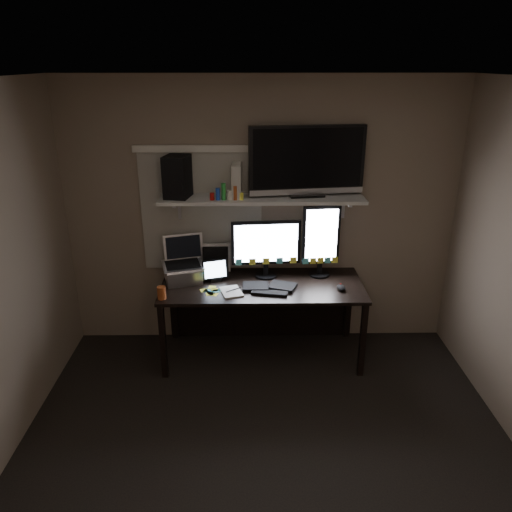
{
  "coord_description": "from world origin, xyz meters",
  "views": [
    {
      "loc": [
        -0.12,
        -2.63,
        2.6
      ],
      "look_at": [
        -0.06,
        1.25,
        1.07
      ],
      "focal_mm": 35.0,
      "sensor_mm": 36.0,
      "label": 1
    }
  ],
  "objects_px": {
    "keyboard": "(269,287)",
    "tablet": "(215,270)",
    "monitor_portrait": "(321,241)",
    "game_console": "(237,180)",
    "speaker": "(177,177)",
    "desk": "(262,296)",
    "cup": "(162,293)",
    "mouse": "(341,287)",
    "monitor_landscape": "(266,248)",
    "tv": "(307,161)",
    "laptop": "(182,261)"
  },
  "relations": [
    {
      "from": "game_console",
      "to": "laptop",
      "type": "bearing_deg",
      "value": -160.51
    },
    {
      "from": "laptop",
      "to": "speaker",
      "type": "xyz_separation_m",
      "value": [
        -0.02,
        0.14,
        0.73
      ]
    },
    {
      "from": "laptop",
      "to": "cup",
      "type": "height_order",
      "value": "laptop"
    },
    {
      "from": "tv",
      "to": "speaker",
      "type": "bearing_deg",
      "value": 174.35
    },
    {
      "from": "laptop",
      "to": "mouse",
      "type": "bearing_deg",
      "value": -24.07
    },
    {
      "from": "keyboard",
      "to": "tablet",
      "type": "height_order",
      "value": "tablet"
    },
    {
      "from": "tablet",
      "to": "desk",
      "type": "bearing_deg",
      "value": -12.92
    },
    {
      "from": "keyboard",
      "to": "tv",
      "type": "height_order",
      "value": "tv"
    },
    {
      "from": "monitor_landscape",
      "to": "laptop",
      "type": "xyz_separation_m",
      "value": [
        -0.75,
        -0.11,
        -0.07
      ]
    },
    {
      "from": "monitor_portrait",
      "to": "mouse",
      "type": "height_order",
      "value": "monitor_portrait"
    },
    {
      "from": "keyboard",
      "to": "game_console",
      "type": "distance_m",
      "value": 0.97
    },
    {
      "from": "desk",
      "to": "tv",
      "type": "bearing_deg",
      "value": 17.31
    },
    {
      "from": "tablet",
      "to": "monitor_portrait",
      "type": "bearing_deg",
      "value": -11.22
    },
    {
      "from": "monitor_landscape",
      "to": "laptop",
      "type": "bearing_deg",
      "value": -176.54
    },
    {
      "from": "keyboard",
      "to": "game_console",
      "type": "relative_size",
      "value": 1.64
    },
    {
      "from": "mouse",
      "to": "cup",
      "type": "height_order",
      "value": "cup"
    },
    {
      "from": "monitor_portrait",
      "to": "game_console",
      "type": "xyz_separation_m",
      "value": [
        -0.76,
        0.03,
        0.55
      ]
    },
    {
      "from": "keyboard",
      "to": "game_console",
      "type": "xyz_separation_m",
      "value": [
        -0.28,
        0.3,
        0.88
      ]
    },
    {
      "from": "monitor_portrait",
      "to": "laptop",
      "type": "distance_m",
      "value": 1.26
    },
    {
      "from": "cup",
      "to": "mouse",
      "type": "bearing_deg",
      "value": 5.62
    },
    {
      "from": "keyboard",
      "to": "tablet",
      "type": "bearing_deg",
      "value": 171.59
    },
    {
      "from": "tv",
      "to": "desk",
      "type": "bearing_deg",
      "value": -170.15
    },
    {
      "from": "speaker",
      "to": "game_console",
      "type": "bearing_deg",
      "value": 12.71
    },
    {
      "from": "monitor_landscape",
      "to": "monitor_portrait",
      "type": "height_order",
      "value": "monitor_portrait"
    },
    {
      "from": "desk",
      "to": "speaker",
      "type": "height_order",
      "value": "speaker"
    },
    {
      "from": "cup",
      "to": "tv",
      "type": "relative_size",
      "value": 0.11
    },
    {
      "from": "mouse",
      "to": "desk",
      "type": "bearing_deg",
      "value": 157.67
    },
    {
      "from": "mouse",
      "to": "tablet",
      "type": "xyz_separation_m",
      "value": [
        -1.11,
        0.21,
        0.08
      ]
    },
    {
      "from": "laptop",
      "to": "tv",
      "type": "bearing_deg",
      "value": -7.35
    },
    {
      "from": "monitor_landscape",
      "to": "tv",
      "type": "distance_m",
      "value": 0.86
    },
    {
      "from": "mouse",
      "to": "speaker",
      "type": "height_order",
      "value": "speaker"
    },
    {
      "from": "monitor_landscape",
      "to": "tablet",
      "type": "height_order",
      "value": "monitor_landscape"
    },
    {
      "from": "desk",
      "to": "monitor_portrait",
      "type": "bearing_deg",
      "value": 7.85
    },
    {
      "from": "keyboard",
      "to": "speaker",
      "type": "xyz_separation_m",
      "value": [
        -0.79,
        0.29,
        0.92
      ]
    },
    {
      "from": "game_console",
      "to": "mouse",
      "type": "bearing_deg",
      "value": -18.07
    },
    {
      "from": "desk",
      "to": "keyboard",
      "type": "distance_m",
      "value": 0.28
    },
    {
      "from": "desk",
      "to": "keyboard",
      "type": "bearing_deg",
      "value": -74.26
    },
    {
      "from": "tablet",
      "to": "tv",
      "type": "height_order",
      "value": "tv"
    },
    {
      "from": "desk",
      "to": "speaker",
      "type": "relative_size",
      "value": 4.96
    },
    {
      "from": "cup",
      "to": "monitor_landscape",
      "type": "bearing_deg",
      "value": 26.91
    },
    {
      "from": "keyboard",
      "to": "mouse",
      "type": "relative_size",
      "value": 4.26
    },
    {
      "from": "monitor_landscape",
      "to": "keyboard",
      "type": "distance_m",
      "value": 0.37
    },
    {
      "from": "desk",
      "to": "game_console",
      "type": "relative_size",
      "value": 6.22
    },
    {
      "from": "monitor_landscape",
      "to": "keyboard",
      "type": "relative_size",
      "value": 1.32
    },
    {
      "from": "tablet",
      "to": "cup",
      "type": "height_order",
      "value": "tablet"
    },
    {
      "from": "tablet",
      "to": "tv",
      "type": "xyz_separation_m",
      "value": [
        0.81,
        0.16,
        0.95
      ]
    },
    {
      "from": "monitor_landscape",
      "to": "speaker",
      "type": "xyz_separation_m",
      "value": [
        -0.77,
        0.03,
        0.66
      ]
    },
    {
      "from": "tablet",
      "to": "cup",
      "type": "distance_m",
      "value": 0.56
    },
    {
      "from": "tablet",
      "to": "game_console",
      "type": "xyz_separation_m",
      "value": [
        0.2,
        0.13,
        0.79
      ]
    },
    {
      "from": "cup",
      "to": "monitor_portrait",
      "type": "bearing_deg",
      "value": 18.66
    }
  ]
}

